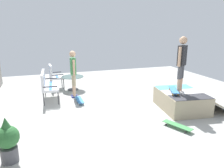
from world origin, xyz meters
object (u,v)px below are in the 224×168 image
at_px(skate_ramp, 182,100).
at_px(patio_chair_near_house, 54,74).
at_px(person_skater, 182,61).
at_px(skateboard_by_bench, 79,100).
at_px(patio_table, 73,80).
at_px(skateboard_spare, 177,125).
at_px(skateboard_on_ramp, 174,90).
at_px(person_watching, 73,71).
at_px(potted_plant, 8,140).
at_px(patio_bench, 47,83).

bearing_deg(skate_ramp, patio_chair_near_house, 44.74).
relative_size(person_skater, skateboard_by_bench, 2.11).
relative_size(patio_table, skateboard_spare, 1.11).
xyz_separation_m(skate_ramp, skateboard_on_ramp, (-0.01, 0.34, 0.37)).
relative_size(person_watching, skateboard_on_ramp, 2.11).
bearing_deg(potted_plant, skate_ramp, -74.94).
bearing_deg(person_skater, skateboard_on_ramp, 69.51).
distance_m(patio_chair_near_house, potted_plant, 5.13).
distance_m(patio_chair_near_house, patio_table, 0.86).
height_order(patio_bench, person_skater, person_skater).
bearing_deg(person_watching, patio_chair_near_house, 23.84).
height_order(person_watching, skateboard_by_bench, person_watching).
bearing_deg(patio_table, person_watching, 174.51).
bearing_deg(person_skater, patio_chair_near_house, 42.75).
bearing_deg(potted_plant, patio_bench, -13.66).
xyz_separation_m(person_watching, skateboard_on_ramp, (-2.31, -2.70, -0.34)).
height_order(patio_table, skateboard_spare, patio_table).
bearing_deg(patio_table, potted_plant, 157.37).
distance_m(skateboard_on_ramp, potted_plant, 4.69).
bearing_deg(patio_table, patio_bench, 133.71).
relative_size(person_skater, skateboard_spare, 2.08).
bearing_deg(person_skater, person_watching, 50.39).
height_order(patio_chair_near_house, person_watching, person_watching).
distance_m(skateboard_by_bench, potted_plant, 3.52).
bearing_deg(patio_bench, person_watching, -87.84).
bearing_deg(skateboard_on_ramp, patio_chair_near_house, 41.88).
bearing_deg(skate_ramp, patio_table, 42.27).
height_order(patio_table, person_skater, person_skater).
bearing_deg(person_watching, skate_ramp, -127.05).
bearing_deg(patio_table, skateboard_on_ramp, -141.27).
bearing_deg(person_skater, skateboard_spare, 144.68).
bearing_deg(patio_chair_near_house, patio_table, -122.18).
bearing_deg(skateboard_spare, patio_table, 24.74).
relative_size(patio_chair_near_house, person_watching, 0.60).
xyz_separation_m(patio_table, potted_plant, (-4.54, 1.89, 0.06)).
bearing_deg(patio_table, skate_ramp, -137.73).
bearing_deg(skate_ramp, person_skater, 111.11).
relative_size(patio_table, skateboard_on_ramp, 1.11).
height_order(patio_bench, skateboard_on_ramp, patio_bench).
bearing_deg(patio_table, patio_chair_near_house, 57.82).
relative_size(skate_ramp, person_skater, 1.29).
bearing_deg(skate_ramp, potted_plant, 105.06).
bearing_deg(potted_plant, skateboard_on_ramp, -74.02).
height_order(person_skater, skateboard_on_ramp, person_skater).
xyz_separation_m(patio_bench, person_watching, (0.04, -0.94, 0.39)).
xyz_separation_m(patio_table, person_skater, (-3.31, -2.77, 1.16)).
bearing_deg(skateboard_by_bench, potted_plant, 147.56).
xyz_separation_m(skateboard_by_bench, skateboard_spare, (-2.78, -2.03, 0.00)).
bearing_deg(person_skater, potted_plant, 104.81).
distance_m(skateboard_by_bench, skateboard_spare, 3.44).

